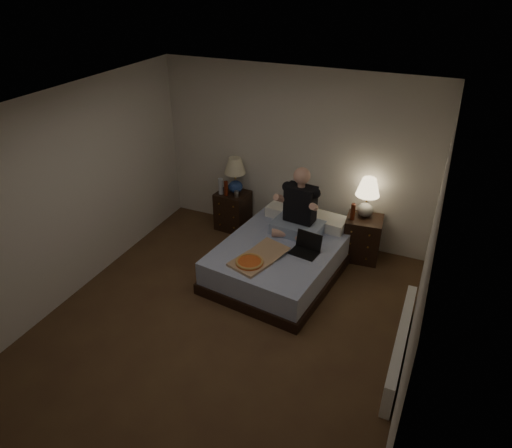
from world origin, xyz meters
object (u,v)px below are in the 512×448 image
at_px(pizza_box, 249,262).
at_px(person, 299,202).
at_px(soda_can, 236,194).
at_px(radiator, 400,345).
at_px(lamp_right, 367,198).
at_px(water_bottle, 221,186).
at_px(nightstand_right, 362,238).
at_px(lamp_left, 235,175).
at_px(beer_bottle_right, 353,212).
at_px(nightstand_left, 233,210).
at_px(laptop, 305,245).
at_px(beer_bottle_left, 226,188).
at_px(bed, 281,259).

bearing_deg(pizza_box, person, 91.80).
height_order(soda_can, radiator, soda_can).
xyz_separation_m(lamp_right, water_bottle, (-2.14, -0.13, -0.18)).
bearing_deg(nightstand_right, lamp_left, 172.67).
distance_m(water_bottle, pizza_box, 1.74).
height_order(nightstand_right, pizza_box, nightstand_right).
relative_size(pizza_box, radiator, 0.47).
height_order(beer_bottle_right, pizza_box, beer_bottle_right).
bearing_deg(beer_bottle_right, water_bottle, 179.32).
bearing_deg(nightstand_left, laptop, -27.96).
bearing_deg(radiator, lamp_right, 113.88).
bearing_deg(water_bottle, beer_bottle_left, -8.70).
xyz_separation_m(beer_bottle_right, pizza_box, (-0.93, -1.33, -0.24)).
xyz_separation_m(lamp_right, pizza_box, (-1.06, -1.48, -0.40)).
distance_m(bed, lamp_right, 1.42).
bearing_deg(person, pizza_box, -100.09).
relative_size(lamp_right, beer_bottle_left, 2.43).
bearing_deg(radiator, nightstand_right, 114.09).
bearing_deg(lamp_right, bed, -134.93).
height_order(nightstand_left, nightstand_right, nightstand_right).
height_order(lamp_right, water_bottle, lamp_right).
height_order(laptop, pizza_box, laptop).
bearing_deg(nightstand_right, laptop, -127.05).
xyz_separation_m(lamp_left, water_bottle, (-0.18, -0.13, -0.16)).
relative_size(beer_bottle_left, beer_bottle_right, 1.00).
height_order(nightstand_right, soda_can, soda_can).
relative_size(nightstand_right, radiator, 0.39).
bearing_deg(lamp_left, laptop, -34.22).
xyz_separation_m(bed, radiator, (1.69, -0.94, -0.03)).
bearing_deg(beer_bottle_right, person, -150.39).
bearing_deg(water_bottle, nightstand_right, 1.75).
bearing_deg(radiator, water_bottle, 150.22).
distance_m(bed, soda_can, 1.32).
height_order(nightstand_left, beer_bottle_right, beer_bottle_right).
xyz_separation_m(person, laptop, (0.25, -0.45, -0.34)).
bearing_deg(nightstand_left, beer_bottle_right, 0.88).
xyz_separation_m(beer_bottle_left, person, (1.27, -0.38, 0.21)).
bearing_deg(person, nightstand_right, 35.80).
xyz_separation_m(lamp_right, person, (-0.78, -0.53, 0.02)).
xyz_separation_m(bed, lamp_left, (-1.08, 0.88, 0.65)).
height_order(water_bottle, radiator, water_bottle).
distance_m(lamp_left, person, 1.29).
bearing_deg(lamp_left, nightstand_right, -1.97).
bearing_deg(soda_can, nightstand_right, 2.06).
bearing_deg(pizza_box, water_bottle, 146.80).
xyz_separation_m(nightstand_right, lamp_right, (-0.02, 0.07, 0.59)).
bearing_deg(lamp_right, beer_bottle_right, -130.77).
height_order(lamp_right, soda_can, lamp_right).
bearing_deg(pizza_box, nightstand_left, 141.01).
distance_m(lamp_left, laptop, 1.75).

